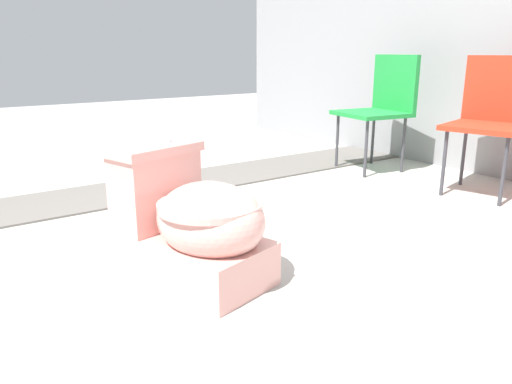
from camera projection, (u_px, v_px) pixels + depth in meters
ground_plane at (170, 271)px, 2.03m from camera, size 14.00×14.00×0.00m
gravel_strip at (157, 187)px, 3.26m from camera, size 0.56×8.00×0.01m
toilet at (193, 224)px, 1.91m from camera, size 0.70×0.52×0.52m
folding_chair_left at (383, 100)px, 3.65m from camera, size 0.50×0.50×0.83m
folding_chair_middle at (494, 110)px, 3.04m from camera, size 0.53×0.53×0.83m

